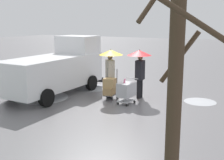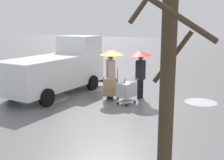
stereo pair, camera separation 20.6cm
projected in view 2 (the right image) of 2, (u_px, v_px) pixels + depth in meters
ground_plane at (130, 100)px, 12.31m from camera, size 90.00×90.00×0.00m
slush_patch_near_cluster at (42, 97)px, 12.83m from camera, size 2.38×2.38×0.01m
slush_patch_under_van at (72, 82)px, 16.11m from camera, size 2.66×2.66×0.01m
slush_patch_mid_street at (201, 102)px, 12.02m from camera, size 1.32×1.32×0.01m
slush_patch_far_side at (94, 88)px, 14.61m from camera, size 1.70×1.70×0.01m
cargo_van_parked_right at (58, 68)px, 13.30m from camera, size 2.25×5.36×2.60m
shopping_cart_vendor at (127, 90)px, 11.67m from camera, size 0.63×0.87×1.04m
hand_dolly_boxes at (110, 87)px, 12.35m from camera, size 0.58×0.75×1.32m
pedestrian_pink_side at (140, 62)px, 12.33m from camera, size 1.04×1.04×2.15m
pedestrian_black_side at (111, 62)px, 12.53m from camera, size 1.04×1.04×2.15m
bare_tree_near at (166, 94)px, 4.54m from camera, size 1.39×1.40×4.24m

